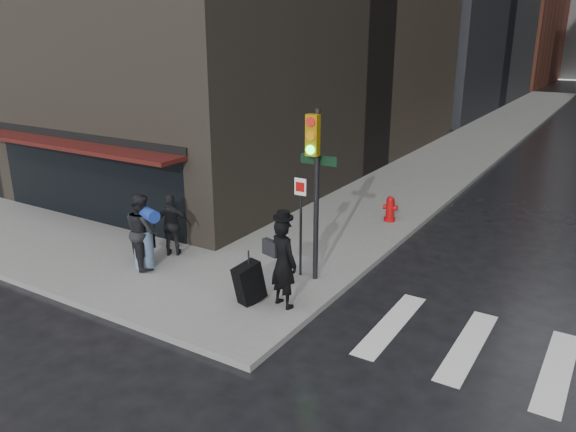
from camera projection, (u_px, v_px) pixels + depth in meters
name	position (u px, v px, depth m)	size (l,w,h in m)	color
ground	(229.00, 303.00, 12.72)	(140.00, 140.00, 0.00)	black
sidewalk_left	(497.00, 130.00, 34.50)	(4.00, 50.00, 0.15)	slate
storefront	(83.00, 169.00, 17.18)	(8.40, 1.11, 2.83)	black
man_overcoat	(276.00, 266.00, 12.03)	(1.39, 1.03, 2.20)	black
man_jeans	(143.00, 231.00, 14.01)	(1.28, 1.22, 1.92)	black
man_greycoat	(172.00, 225.00, 14.81)	(1.04, 0.89, 1.67)	black
traffic_light	(313.00, 173.00, 12.74)	(1.02, 0.46, 4.10)	black
fire_hydrant	(390.00, 210.00, 17.63)	(0.46, 0.36, 0.81)	#A80A0B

